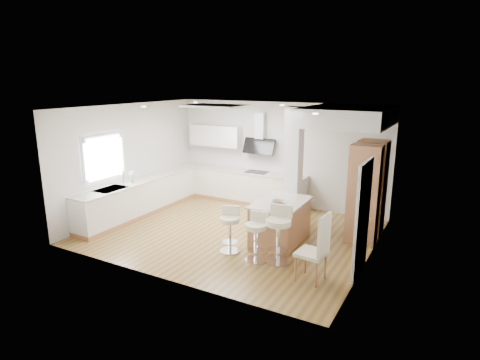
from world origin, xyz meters
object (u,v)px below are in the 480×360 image
Objects in this scene: bar_stool_b at (256,234)px; peninsula at (280,221)px; dining_chair at (318,246)px; bar_stool_c at (279,231)px; bar_stool_a at (230,227)px.

peninsula is at bearing 85.95° from bar_stool_b.
dining_chair reaches higher than bar_stool_b.
peninsula is 1.34× the size of bar_stool_c.
bar_stool_b is (-0.01, -1.11, 0.09)m from peninsula.
bar_stool_a is at bearing 173.98° from bar_stool_c.
peninsula is 1.12m from bar_stool_b.
bar_stool_b is at bearing -166.00° from bar_stool_c.
dining_chair reaches higher than bar_stool_c.
bar_stool_b is 0.77× the size of dining_chair.
dining_chair is at bearing -14.38° from bar_stool_b.
peninsula is at bearing 37.16° from bar_stool_a.
dining_chair is (0.89, -0.41, 0.04)m from bar_stool_c.
bar_stool_c reaches higher than bar_stool_b.
dining_chair is at bearing -29.90° from bar_stool_a.
peninsula and bar_stool_b have the same top height.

